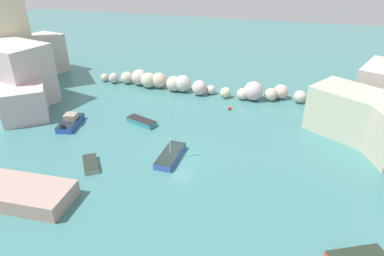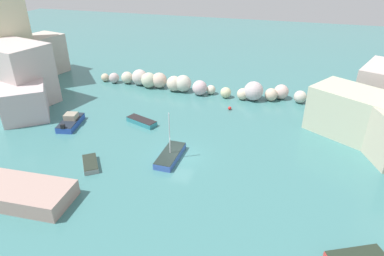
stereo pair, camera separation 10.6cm
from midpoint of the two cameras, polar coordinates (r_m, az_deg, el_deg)
cove_water at (r=35.95m, az=-2.11°, el=-4.63°), size 160.00×160.00×0.00m
cliff_headland_left at (r=59.60m, az=-28.06°, el=9.73°), size 23.20×24.87×13.34m
rock_breakwater at (r=51.20m, az=2.09°, el=7.04°), size 35.33×4.06×2.74m
stone_dock at (r=33.16m, az=-26.83°, el=-9.71°), size 9.11×4.48×1.45m
channel_buoy at (r=46.25m, az=6.23°, el=3.33°), size 0.47×0.47×0.47m
moored_boat_0 at (r=27.70m, az=25.52°, el=-18.81°), size 4.16×2.81×0.69m
moored_boat_1 at (r=44.29m, az=-19.73°, el=0.98°), size 2.79×4.75×1.42m
moored_boat_2 at (r=35.35m, az=-3.72°, el=-4.60°), size 1.89×4.95×5.22m
moored_boat_3 at (r=35.61m, az=-16.71°, el=-5.79°), size 2.94×3.35×0.54m
moored_boat_4 at (r=35.55m, az=-28.24°, el=-8.17°), size 3.29×2.23×0.72m
moored_boat_5 at (r=42.67m, az=-8.52°, el=1.10°), size 4.25×2.65×0.63m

